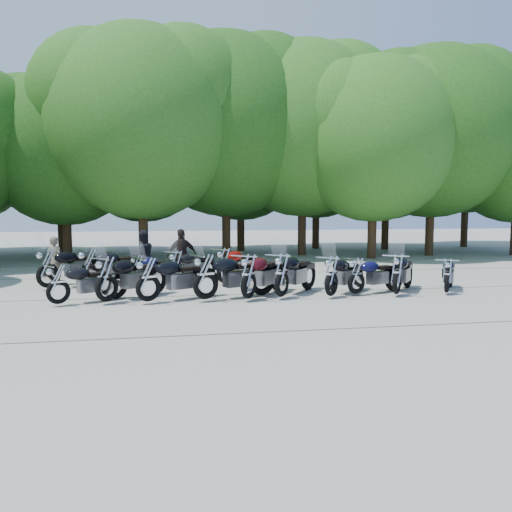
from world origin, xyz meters
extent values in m
plane|color=gray|center=(0.00, 0.00, 0.00)|extent=(90.00, 90.00, 0.00)
cylinder|color=#3A2614|center=(-7.25, 12.84, 1.65)|extent=(0.44, 0.44, 3.31)
sphere|color=#286319|center=(-7.25, 12.84, 5.32)|extent=(7.31, 7.31, 7.31)
cylinder|color=#3A2614|center=(-3.57, 11.24, 1.97)|extent=(0.44, 0.44, 3.93)
sphere|color=#357721|center=(-3.57, 11.24, 6.33)|extent=(8.70, 8.70, 8.70)
cylinder|color=#3A2614|center=(0.54, 13.09, 2.06)|extent=(0.44, 0.44, 4.13)
sphere|color=#286319|center=(0.54, 13.09, 6.64)|extent=(9.13, 9.13, 9.13)
cylinder|color=#3A2614|center=(4.61, 13.20, 2.05)|extent=(0.44, 0.44, 4.09)
sphere|color=#357721|center=(4.61, 13.20, 6.58)|extent=(9.04, 9.04, 9.04)
cylinder|color=#3A2614|center=(7.55, 10.82, 1.81)|extent=(0.44, 0.44, 3.62)
sphere|color=#357721|center=(7.55, 10.82, 5.82)|extent=(8.00, 8.00, 8.00)
cylinder|color=#3A2614|center=(11.20, 11.78, 1.99)|extent=(0.44, 0.44, 3.98)
sphere|color=#286319|center=(11.20, 11.78, 6.40)|extent=(8.79, 8.79, 8.79)
cylinder|color=#3A2614|center=(-8.29, 16.97, 1.76)|extent=(0.44, 0.44, 3.52)
sphere|color=#357721|center=(-8.29, 16.97, 5.66)|extent=(7.78, 7.78, 7.78)
cylinder|color=#3A2614|center=(-3.76, 16.43, 1.71)|extent=(0.44, 0.44, 3.42)
sphere|color=#286319|center=(-3.76, 16.43, 5.50)|extent=(7.56, 7.56, 7.56)
cylinder|color=#3A2614|center=(1.80, 16.47, 1.78)|extent=(0.44, 0.44, 3.56)
sphere|color=#286319|center=(1.80, 16.47, 5.73)|extent=(7.88, 7.88, 7.88)
cylinder|color=#3A2614|center=(6.69, 17.47, 1.88)|extent=(0.44, 0.44, 3.76)
sphere|color=#286319|center=(6.69, 17.47, 6.04)|extent=(8.31, 8.31, 8.31)
cylinder|color=#3A2614|center=(10.68, 16.09, 1.81)|extent=(0.44, 0.44, 3.63)
sphere|color=#357721|center=(10.68, 16.09, 5.83)|extent=(8.02, 8.02, 8.02)
cylinder|color=#3A2614|center=(16.61, 17.02, 2.19)|extent=(0.44, 0.44, 4.37)
sphere|color=#286319|center=(16.61, 17.02, 7.03)|extent=(9.67, 9.67, 9.67)
imported|color=#645C47|center=(-6.06, 4.27, 0.79)|extent=(0.68, 0.58, 1.58)
imported|color=black|center=(-3.32, 4.44, 0.88)|extent=(1.04, 0.94, 1.75)
imported|color=black|center=(-2.02, 4.33, 0.89)|extent=(1.13, 0.71, 1.79)
camera|label=1|loc=(-2.54, -12.53, 2.43)|focal=35.00mm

